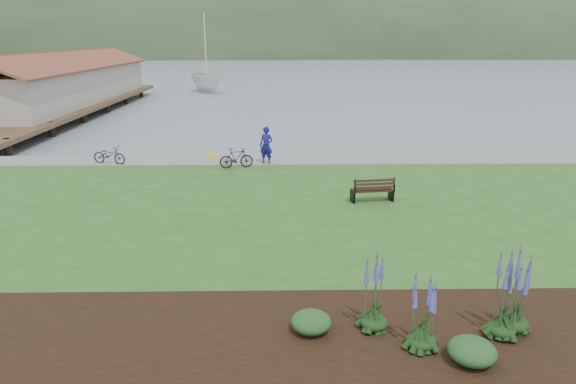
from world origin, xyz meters
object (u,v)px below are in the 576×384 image
sailboat (207,92)px  bicycle_a (109,155)px  person (266,142)px  park_bench (373,189)px

sailboat → bicycle_a: bearing=-123.1°
person → bicycle_a: bearing=-159.8°
person → bicycle_a: person is taller
park_bench → bicycle_a: size_ratio=0.96×
person → park_bench: bearing=-34.7°
bicycle_a → sailboat: 39.00m
park_bench → sailboat: size_ratio=0.06×
sailboat → person: bearing=-111.6°
bicycle_a → sailboat: bearing=16.0°
person → bicycle_a: 7.99m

